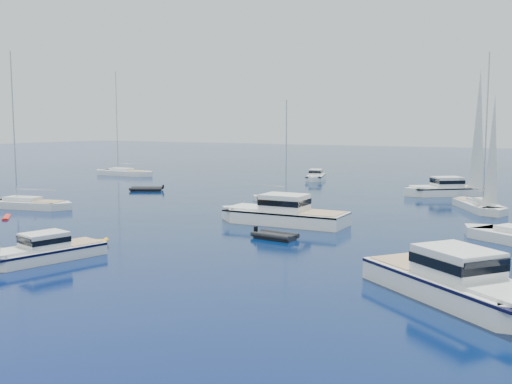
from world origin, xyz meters
TOP-DOWN VIEW (x-y plane):
  - ground at (0.00, 0.00)m, footprint 400.00×400.00m
  - motor_cruiser_right at (17.62, 9.97)m, footprint 11.98×9.94m
  - motor_cruiser_left at (-6.09, 5.27)m, footprint 4.27×8.77m
  - motor_cruiser_centre at (-0.04, 24.79)m, footprint 12.37×4.50m
  - motor_cruiser_distant at (6.90, 52.06)m, footprint 10.16×9.43m
  - motor_cruiser_horizon at (-14.45, 61.76)m, footprint 4.76×8.14m
  - sailboat_mid_l at (-26.28, 19.79)m, footprint 11.22×5.51m
  - sailboat_centre at (-6.85, 36.88)m, footprint 7.82×2.82m
  - sailboat_sails_r at (12.56, 41.77)m, footprint 7.77×10.51m
  - sailboat_far_l at (-44.70, 52.87)m, footprint 12.07×4.13m
  - tender_yellow at (-6.03, 8.99)m, footprint 3.95×4.50m
  - tender_grey_near at (2.67, 18.73)m, footprint 3.61×2.22m
  - tender_grey_far at (-26.40, 37.64)m, footprint 4.79×4.14m
  - kayak_orange at (-22.54, 14.76)m, footprint 2.59×2.33m

SIDE VIEW (x-z plane):
  - ground at x=0.00m, z-range 0.00..0.00m
  - motor_cruiser_right at x=17.62m, z-range -1.58..1.58m
  - motor_cruiser_left at x=-6.09m, z-range -1.10..1.10m
  - motor_cruiser_centre at x=-0.04m, z-range -1.60..1.60m
  - motor_cruiser_distant at x=6.90m, z-range -1.40..1.40m
  - motor_cruiser_horizon at x=-14.45m, z-range -1.02..1.02m
  - sailboat_mid_l at x=-26.28m, z-range -7.98..7.98m
  - sailboat_centre at x=-6.85m, z-range -5.62..5.62m
  - sailboat_sails_r at x=12.56m, z-range -7.78..7.78m
  - sailboat_far_l at x=-44.70m, z-range -8.71..8.71m
  - tender_yellow at x=-6.03m, z-range -0.47..0.47m
  - tender_grey_near at x=2.67m, z-range -0.47..0.47m
  - tender_grey_far at x=-26.40m, z-range -0.47..0.47m
  - kayak_orange at x=-22.54m, z-range -0.15..0.15m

